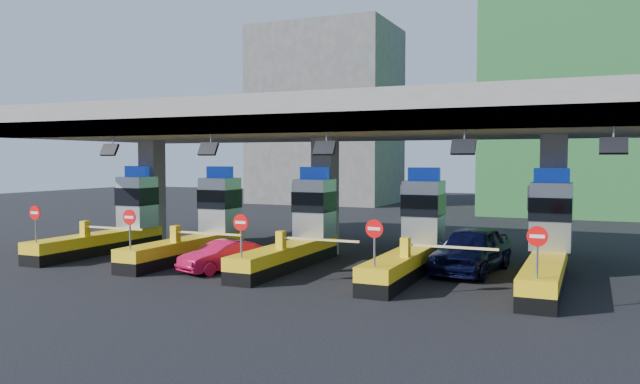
% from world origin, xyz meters
% --- Properties ---
extents(ground, '(120.00, 120.00, 0.00)m').
position_xyz_m(ground, '(0.00, 0.00, 0.00)').
color(ground, black).
rests_on(ground, ground).
extents(toll_canopy, '(28.00, 12.09, 7.00)m').
position_xyz_m(toll_canopy, '(0.00, 2.87, 6.13)').
color(toll_canopy, slate).
rests_on(toll_canopy, ground).
extents(toll_lane_far_left, '(4.43, 8.00, 4.16)m').
position_xyz_m(toll_lane_far_left, '(-10.00, 0.28, 1.40)').
color(toll_lane_far_left, black).
rests_on(toll_lane_far_left, ground).
extents(toll_lane_left, '(4.43, 8.00, 4.16)m').
position_xyz_m(toll_lane_left, '(-5.00, 0.28, 1.40)').
color(toll_lane_left, black).
rests_on(toll_lane_left, ground).
extents(toll_lane_center, '(4.43, 8.00, 4.16)m').
position_xyz_m(toll_lane_center, '(0.00, 0.28, 1.40)').
color(toll_lane_center, black).
rests_on(toll_lane_center, ground).
extents(toll_lane_right, '(4.43, 8.00, 4.16)m').
position_xyz_m(toll_lane_right, '(5.00, 0.28, 1.40)').
color(toll_lane_right, black).
rests_on(toll_lane_right, ground).
extents(toll_lane_far_right, '(4.43, 8.00, 4.16)m').
position_xyz_m(toll_lane_far_right, '(10.00, 0.28, 1.40)').
color(toll_lane_far_right, black).
rests_on(toll_lane_far_right, ground).
extents(bg_building_scaffold, '(18.00, 12.00, 28.00)m').
position_xyz_m(bg_building_scaffold, '(12.00, 32.00, 14.00)').
color(bg_building_scaffold, '#1E5926').
rests_on(bg_building_scaffold, ground).
extents(bg_building_concrete, '(14.00, 10.00, 18.00)m').
position_xyz_m(bg_building_concrete, '(-14.00, 36.00, 9.00)').
color(bg_building_concrete, '#4C4C49').
rests_on(bg_building_concrete, ground).
extents(van, '(2.84, 5.59, 1.83)m').
position_xyz_m(van, '(7.09, 1.22, 0.91)').
color(van, black).
rests_on(van, ground).
extents(red_car, '(2.57, 3.93, 1.22)m').
position_xyz_m(red_car, '(-2.09, -2.51, 0.61)').
color(red_car, '#B70E3C').
rests_on(red_car, ground).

